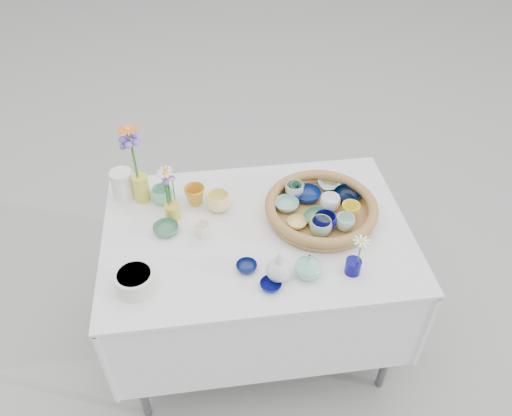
{
  "coord_description": "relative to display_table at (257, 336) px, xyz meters",
  "views": [
    {
      "loc": [
        -0.2,
        -1.46,
        2.2
      ],
      "look_at": [
        0.0,
        0.02,
        0.87
      ],
      "focal_mm": 35.0,
      "sensor_mm": 36.0,
      "label": 1
    }
  ],
  "objects": [
    {
      "name": "daisy_posy",
      "position": [
        -0.34,
        0.14,
        0.92
      ],
      "size": [
        0.1,
        0.1,
        0.17
      ],
      "primitive_type": null,
      "rotation": [
        0.0,
        0.0,
        -0.14
      ],
      "color": "white",
      "rests_on": "daisy_cup"
    },
    {
      "name": "tray_ceramic_10",
      "position": [
        0.17,
        -0.01,
        0.8
      ],
      "size": [
        0.1,
        0.1,
        0.03
      ],
      "primitive_type": "imported",
      "rotation": [
        0.0,
        0.0,
        -0.31
      ],
      "color": "#EEC96A",
      "rests_on": "wicker_tray"
    },
    {
      "name": "bud_vase_cobalt",
      "position": [
        0.33,
        -0.27,
        0.8
      ],
      "size": [
        0.07,
        0.07,
        0.06
      ],
      "primitive_type": "cylinder",
      "rotation": [
        0.0,
        0.0,
        0.26
      ],
      "color": "#06045F",
      "rests_on": "display_table"
    },
    {
      "name": "wicker_tray",
      "position": [
        0.28,
        0.05,
        0.8
      ],
      "size": [
        0.47,
        0.47,
        0.08
      ],
      "primitive_type": null,
      "color": "olive",
      "rests_on": "display_table"
    },
    {
      "name": "white_pitcher",
      "position": [
        -0.55,
        0.3,
        0.83
      ],
      "size": [
        0.16,
        0.13,
        0.13
      ],
      "primitive_type": null,
      "rotation": [
        0.0,
        0.0,
        -0.25
      ],
      "color": "white",
      "rests_on": "display_table"
    },
    {
      "name": "loose_ceramic_3",
      "position": [
        -0.22,
        0.0,
        0.8
      ],
      "size": [
        0.08,
        0.08,
        0.06
      ],
      "primitive_type": "imported",
      "rotation": [
        0.0,
        0.0,
        -0.16
      ],
      "color": "white",
      "rests_on": "display_table"
    },
    {
      "name": "tray_ceramic_9",
      "position": [
        0.27,
        -0.05,
        0.82
      ],
      "size": [
        0.11,
        0.11,
        0.07
      ],
      "primitive_type": "imported",
      "rotation": [
        0.0,
        0.0,
        0.25
      ],
      "color": "#0B095C",
      "rests_on": "wicker_tray"
    },
    {
      "name": "tray_ceramic_11",
      "position": [
        0.35,
        -0.05,
        0.81
      ],
      "size": [
        0.08,
        0.08,
        0.06
      ],
      "primitive_type": "imported",
      "rotation": [
        0.0,
        0.0,
        0.01
      ],
      "color": "silver",
      "rests_on": "wicker_tray"
    },
    {
      "name": "hydrangea",
      "position": [
        -0.47,
        0.26,
        0.98
      ],
      "size": [
        0.07,
        0.07,
        0.25
      ],
      "primitive_type": null,
      "rotation": [
        0.0,
        0.0,
        -0.03
      ],
      "color": "#6A54B8",
      "rests_on": "tall_vase_yellow"
    },
    {
      "name": "tray_ceramic_12",
      "position": [
        0.2,
        0.18,
        0.81
      ],
      "size": [
        0.07,
        0.07,
        0.06
      ],
      "primitive_type": "imported",
      "rotation": [
        0.0,
        0.0,
        -0.1
      ],
      "color": "#336F3D",
      "rests_on": "wicker_tray"
    },
    {
      "name": "gerbera",
      "position": [
        -0.48,
        0.25,
        1.01
      ],
      "size": [
        0.11,
        0.11,
        0.26
      ],
      "primitive_type": null,
      "rotation": [
        0.0,
        0.0,
        0.13
      ],
      "color": "orange",
      "rests_on": "tall_vase_yellow"
    },
    {
      "name": "ground",
      "position": [
        0.0,
        0.0,
        0.0
      ],
      "size": [
        80.0,
        80.0,
        0.0
      ],
      "primitive_type": "plane",
      "color": "gray"
    },
    {
      "name": "loose_ceramic_0",
      "position": [
        -0.24,
        0.21,
        0.81
      ],
      "size": [
        0.11,
        0.11,
        0.09
      ],
      "primitive_type": "imported",
      "rotation": [
        0.0,
        0.0,
        0.22
      ],
      "color": "gold",
      "rests_on": "display_table"
    },
    {
      "name": "loose_ceramic_5",
      "position": [
        -0.38,
        0.23,
        0.8
      ],
      "size": [
        0.12,
        0.12,
        0.07
      ],
      "primitive_type": "imported",
      "rotation": [
        0.0,
        0.0,
        -0.35
      ],
      "color": "#79C2A0",
      "rests_on": "display_table"
    },
    {
      "name": "loose_ceramic_4",
      "position": [
        -0.07,
        -0.2,
        0.78
      ],
      "size": [
        0.11,
        0.11,
        0.03
      ],
      "primitive_type": "imported",
      "rotation": [
        0.0,
        0.0,
        -0.39
      ],
      "color": "#0A164E",
      "rests_on": "display_table"
    },
    {
      "name": "bud_vase_seafoam",
      "position": [
        0.16,
        -0.26,
        0.82
      ],
      "size": [
        0.12,
        0.12,
        0.11
      ],
      "primitive_type": "imported",
      "rotation": [
        0.0,
        0.0,
        -0.23
      ],
      "color": "#82C4AF",
      "rests_on": "display_table"
    },
    {
      "name": "tray_ceramic_7",
      "position": [
        0.32,
        0.07,
        0.82
      ],
      "size": [
        0.11,
        0.11,
        0.07
      ],
      "primitive_type": "imported",
      "rotation": [
        0.0,
        0.0,
        -0.42
      ],
      "color": "white",
      "rests_on": "wicker_tray"
    },
    {
      "name": "loose_ceramic_2",
      "position": [
        -0.37,
        0.04,
        0.78
      ],
      "size": [
        0.11,
        0.11,
        0.03
      ],
      "primitive_type": "imported",
      "rotation": [
        0.0,
        0.0,
        0.09
      ],
      "color": "#407851",
      "rests_on": "display_table"
    },
    {
      "name": "daisy_cup",
      "position": [
        -0.34,
        0.12,
        0.8
      ],
      "size": [
        0.09,
        0.09,
        0.07
      ],
      "primitive_type": "cylinder",
      "rotation": [
        0.0,
        0.0,
        0.43
      ],
      "color": "gold",
      "rests_on": "display_table"
    },
    {
      "name": "display_table",
      "position": [
        0.0,
        0.0,
        0.0
      ],
      "size": [
        1.26,
        0.86,
        0.77
      ],
      "primitive_type": null,
      "color": "white",
      "rests_on": "ground"
    },
    {
      "name": "bud_vase_paleblue",
      "position": [
        0.05,
        -0.27,
        0.84
      ],
      "size": [
        0.11,
        0.11,
        0.15
      ],
      "primitive_type": null,
      "rotation": [
        0.0,
        0.0,
        0.22
      ],
      "color": "silver",
      "rests_on": "display_table"
    },
    {
      "name": "loose_ceramic_1",
      "position": [
        -0.15,
        0.15,
        0.81
      ],
      "size": [
        0.12,
        0.12,
        0.08
      ],
      "primitive_type": "imported",
      "rotation": [
        0.0,
        0.0,
        -0.14
      ],
      "color": "#FFEA84",
      "rests_on": "display_table"
    },
    {
      "name": "fluted_bowl",
      "position": [
        -0.48,
        -0.24,
        0.8
      ],
      "size": [
        0.16,
        0.16,
        0.08
      ],
      "primitive_type": null,
      "rotation": [
        0.0,
        0.0,
        -0.08
      ],
      "color": "silver",
      "rests_on": "display_table"
    },
    {
      "name": "tray_ceramic_8",
      "position": [
        0.36,
        0.22,
        0.79
      ],
      "size": [
        0.11,
        0.11,
        0.02
      ],
      "primitive_type": "imported",
      "rotation": [
        0.0,
        0.0,
        0.18
      ],
      "color": "#9ECBDA",
      "rests_on": "wicker_tray"
    },
    {
      "name": "tray_ceramic_5",
      "position": [
        0.14,
        0.1,
        0.8
      ],
      "size": [
        0.11,
        0.11,
        0.03
      ],
      "primitive_type": "imported",
      "rotation": [
        0.0,
        0.0,
        -0.04
      ],
      "color": "#7CB2A6",
      "rests_on": "wicker_tray"
    },
    {
      "name": "tray_ceramic_6",
      "position": [
        0.19,
        0.18,
        0.82
      ],
      "size": [
        0.1,
        0.1,
        0.06
      ],
      "primitive_type": "imported",
      "rotation": [
        0.0,
        0.0,
        -0.25
      ],
      "color": "silver",
      "rests_on": "wicker_tray"
    },
    {
      "name": "tray_ceramic_0",
      "position": [
        0.24,
        0.15,
        0.8
      ],
      "size": [
        0.16,
        0.16,
        0.04
      ],
      "primitive_type": "imported",
      "rotation": [
        0.0,
        0.0,
        -0.4
      ],
      "color": "navy",
      "rests_on": "wicker_tray"
    },
    {
      "name": "tray_ceramic_2",
      "position": [
        0.39,
        0.01,
        0.82
      ],
      "size": [
        0.09,
        0.09,
        0.07
      ],
      "primitive_type": "imported",
      "rotation": [
        0.0,
        0.0,
        0.26
      ],
      "color": "yellow",
      "rests_on": "wicker_tray"
    },
    {
      "name": "tray_ceramic_4",
      "position": [
        0.25,
        -0.07,
        0.82
      ],
      "size": [
        0.09,
        0.09,
        0.07
      ],
      "primitive_type": "imported",
      "rotation": [
        0.0,
        0.0,
        0.02
      ],
      "color": "#91B39E",
      "rests_on": "wicker_tray"
    },
    {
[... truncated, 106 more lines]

